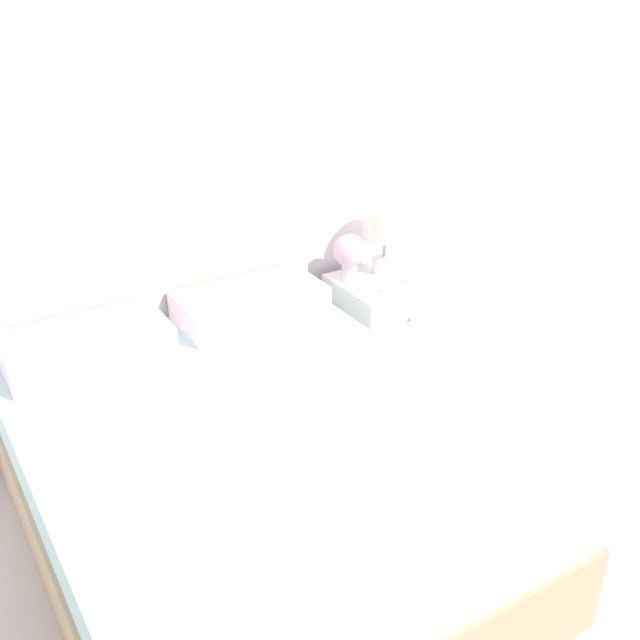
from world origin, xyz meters
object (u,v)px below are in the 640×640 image
(nightstand, at_px, (382,329))
(bed, at_px, (246,467))
(alarm_clock, at_px, (413,275))
(flower_vase, at_px, (350,253))
(table_lamp, at_px, (385,230))
(teacup, at_px, (393,288))

(nightstand, bearing_deg, bed, -148.95)
(nightstand, relative_size, alarm_clock, 6.84)
(bed, relative_size, alarm_clock, 24.07)
(flower_vase, distance_m, alarm_clock, 0.34)
(nightstand, bearing_deg, alarm_clock, -41.49)
(table_lamp, bearing_deg, flower_vase, 178.20)
(table_lamp, xyz_separation_m, teacup, (-0.11, -0.24, -0.21))
(bed, bearing_deg, nightstand, 31.05)
(flower_vase, xyz_separation_m, teacup, (0.10, -0.25, -0.13))
(table_lamp, bearing_deg, alarm_clock, -72.80)
(table_lamp, bearing_deg, bed, -147.34)
(nightstand, xyz_separation_m, teacup, (-0.06, -0.16, 0.31))
(teacup, bearing_deg, alarm_clock, 19.68)
(table_lamp, bearing_deg, nightstand, -124.54)
(table_lamp, relative_size, alarm_clock, 4.06)
(nightstand, height_order, alarm_clock, alarm_clock)
(nightstand, relative_size, teacup, 5.71)
(bed, height_order, flower_vase, bed)
(table_lamp, height_order, teacup, table_lamp)
(nightstand, xyz_separation_m, alarm_clock, (0.11, -0.10, 0.32))
(bed, height_order, teacup, bed)
(flower_vase, bearing_deg, teacup, -68.29)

